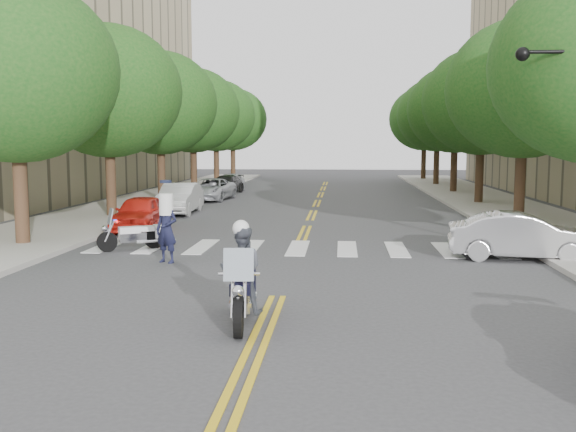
# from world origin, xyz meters

# --- Properties ---
(ground) EXTENTS (140.00, 140.00, 0.00)m
(ground) POSITION_xyz_m (0.00, 0.00, 0.00)
(ground) COLOR #38383A
(ground) RESTS_ON ground
(sidewalk_left) EXTENTS (5.00, 60.00, 0.15)m
(sidewalk_left) POSITION_xyz_m (-9.50, 22.00, 0.07)
(sidewalk_left) COLOR #9E9991
(sidewalk_left) RESTS_ON ground
(sidewalk_right) EXTENTS (5.00, 60.00, 0.15)m
(sidewalk_right) POSITION_xyz_m (9.50, 22.00, 0.07)
(sidewalk_right) COLOR #9E9991
(sidewalk_right) RESTS_ON ground
(tree_l_0) EXTENTS (6.40, 6.40, 8.45)m
(tree_l_0) POSITION_xyz_m (-8.80, 6.00, 5.55)
(tree_l_0) COLOR #382316
(tree_l_0) RESTS_ON ground
(tree_l_1) EXTENTS (6.40, 6.40, 8.45)m
(tree_l_1) POSITION_xyz_m (-8.80, 14.00, 5.55)
(tree_l_1) COLOR #382316
(tree_l_1) RESTS_ON ground
(tree_l_2) EXTENTS (6.40, 6.40, 8.45)m
(tree_l_2) POSITION_xyz_m (-8.80, 22.00, 5.55)
(tree_l_2) COLOR #382316
(tree_l_2) RESTS_ON ground
(tree_l_3) EXTENTS (6.40, 6.40, 8.45)m
(tree_l_3) POSITION_xyz_m (-8.80, 30.00, 5.55)
(tree_l_3) COLOR #382316
(tree_l_3) RESTS_ON ground
(tree_l_4) EXTENTS (6.40, 6.40, 8.45)m
(tree_l_4) POSITION_xyz_m (-8.80, 38.00, 5.55)
(tree_l_4) COLOR #382316
(tree_l_4) RESTS_ON ground
(tree_l_5) EXTENTS (6.40, 6.40, 8.45)m
(tree_l_5) POSITION_xyz_m (-8.80, 46.00, 5.55)
(tree_l_5) COLOR #382316
(tree_l_5) RESTS_ON ground
(tree_r_1) EXTENTS (6.40, 6.40, 8.45)m
(tree_r_1) POSITION_xyz_m (8.80, 14.00, 5.55)
(tree_r_1) COLOR #382316
(tree_r_1) RESTS_ON ground
(tree_r_2) EXTENTS (6.40, 6.40, 8.45)m
(tree_r_2) POSITION_xyz_m (8.80, 22.00, 5.55)
(tree_r_2) COLOR #382316
(tree_r_2) RESTS_ON ground
(tree_r_3) EXTENTS (6.40, 6.40, 8.45)m
(tree_r_3) POSITION_xyz_m (8.80, 30.00, 5.55)
(tree_r_3) COLOR #382316
(tree_r_3) RESTS_ON ground
(tree_r_4) EXTENTS (6.40, 6.40, 8.45)m
(tree_r_4) POSITION_xyz_m (8.80, 38.00, 5.55)
(tree_r_4) COLOR #382316
(tree_r_4) RESTS_ON ground
(tree_r_5) EXTENTS (6.40, 6.40, 8.45)m
(tree_r_5) POSITION_xyz_m (8.80, 46.00, 5.55)
(tree_r_5) COLOR #382316
(tree_r_5) RESTS_ON ground
(motorcycle_police) EXTENTS (0.85, 2.36, 1.92)m
(motorcycle_police) POSITION_xyz_m (-0.45, -2.08, 0.85)
(motorcycle_police) COLOR black
(motorcycle_police) RESTS_ON ground
(motorcycle_parked) EXTENTS (1.90, 1.24, 1.34)m
(motorcycle_parked) POSITION_xyz_m (-4.98, 5.78, 0.47)
(motorcycle_parked) COLOR black
(motorcycle_parked) RESTS_ON ground
(officer_standing) EXTENTS (0.80, 0.68, 1.85)m
(officer_standing) POSITION_xyz_m (-3.46, 3.73, 0.93)
(officer_standing) COLOR black
(officer_standing) RESTS_ON ground
(convertible) EXTENTS (4.23, 1.92, 1.35)m
(convertible) POSITION_xyz_m (6.50, 5.03, 0.67)
(convertible) COLOR #B6B6B8
(convertible) RESTS_ON ground
(parked_car_a) EXTENTS (1.77, 3.99, 1.33)m
(parked_car_a) POSITION_xyz_m (-6.30, 10.19, 0.67)
(parked_car_a) COLOR red
(parked_car_a) RESTS_ON ground
(parked_car_b) EXTENTS (1.65, 4.41, 1.44)m
(parked_car_b) POSITION_xyz_m (-6.30, 16.20, 0.72)
(parked_car_b) COLOR silver
(parked_car_b) RESTS_ON ground
(parked_car_c) EXTENTS (2.53, 4.78, 1.28)m
(parked_car_c) POSITION_xyz_m (-6.30, 23.50, 0.64)
(parked_car_c) COLOR #A4A6AC
(parked_car_c) RESTS_ON ground
(parked_car_d) EXTENTS (2.07, 4.30, 1.21)m
(parked_car_d) POSITION_xyz_m (-6.30, 28.50, 0.60)
(parked_car_d) COLOR black
(parked_car_d) RESTS_ON ground
(parked_car_e) EXTENTS (1.67, 3.96, 1.34)m
(parked_car_e) POSITION_xyz_m (-6.30, 30.27, 0.67)
(parked_car_e) COLOR #ADADB2
(parked_car_e) RESTS_ON ground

